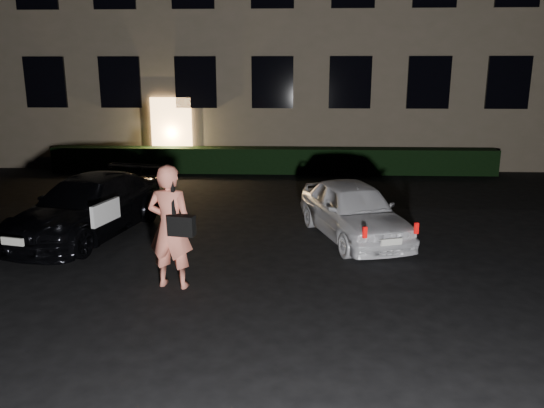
{
  "coord_description": "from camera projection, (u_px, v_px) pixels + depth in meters",
  "views": [
    {
      "loc": [
        0.8,
        -7.31,
        3.37
      ],
      "look_at": [
        0.38,
        2.0,
        1.03
      ],
      "focal_mm": 35.0,
      "sensor_mm": 36.0,
      "label": 1
    }
  ],
  "objects": [
    {
      "name": "building",
      "position": [
        277.0,
        3.0,
        21.0
      ],
      "size": [
        20.0,
        8.11,
        12.0
      ],
      "color": "#756A53",
      "rests_on": "ground"
    },
    {
      "name": "ground",
      "position": [
        241.0,
        303.0,
        7.94
      ],
      "size": [
        80.0,
        80.0,
        0.0
      ],
      "primitive_type": "plane",
      "color": "black",
      "rests_on": "ground"
    },
    {
      "name": "man",
      "position": [
        171.0,
        227.0,
        8.31
      ],
      "size": [
        0.84,
        0.59,
        1.99
      ],
      "rotation": [
        0.0,
        0.0,
        2.98
      ],
      "color": "#D9725D",
      "rests_on": "ground"
    },
    {
      "name": "hatch",
      "position": [
        353.0,
        210.0,
        10.89
      ],
      "size": [
        2.38,
        3.76,
        1.19
      ],
      "rotation": [
        0.0,
        0.0,
        0.3
      ],
      "color": "white",
      "rests_on": "ground"
    },
    {
      "name": "sedan",
      "position": [
        88.0,
        207.0,
        11.1
      ],
      "size": [
        2.65,
        4.52,
        1.23
      ],
      "rotation": [
        0.0,
        0.0,
        -0.23
      ],
      "color": "black",
      "rests_on": "ground"
    },
    {
      "name": "hedge",
      "position": [
        272.0,
        160.0,
        18.01
      ],
      "size": [
        15.0,
        0.7,
        0.85
      ],
      "primitive_type": "cube",
      "color": "black",
      "rests_on": "ground"
    }
  ]
}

